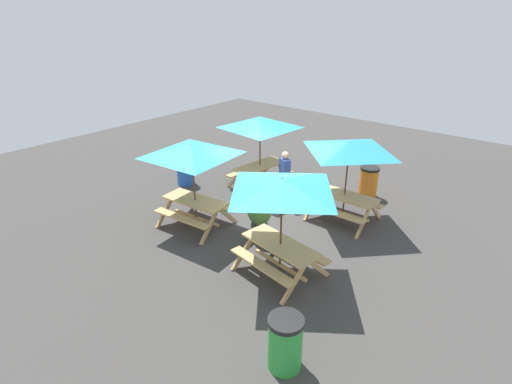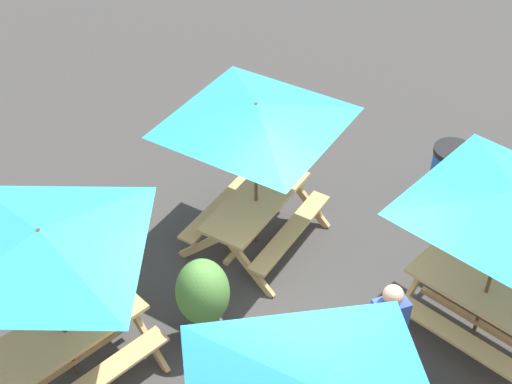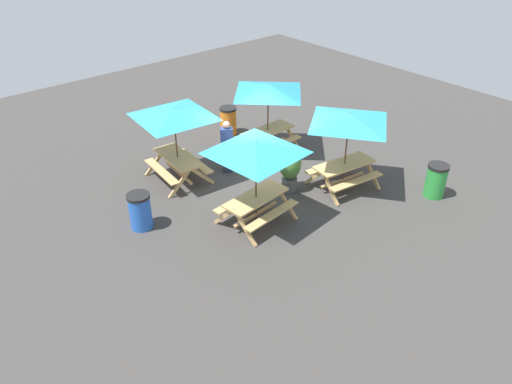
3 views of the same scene
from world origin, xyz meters
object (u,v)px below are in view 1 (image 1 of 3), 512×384
object	(u,v)px
trash_bin_blue	(185,170)
person_standing	(285,177)
picnic_table_1	(192,156)
potted_plant_0	(259,213)
picnic_table_2	(282,192)
trash_bin_orange	(369,182)
trash_bin_green	(285,343)
picnic_table_0	(349,152)
picnic_table_3	(260,128)

from	to	relation	value
trash_bin_blue	person_standing	distance (m)	3.59
picnic_table_1	potted_plant_0	distance (m)	2.23
picnic_table_1	picnic_table_2	xyz separation A→B (m)	(3.06, -0.32, 0.00)
trash_bin_orange	trash_bin_green	bearing A→B (deg)	-75.08
trash_bin_green	potted_plant_0	size ratio (longest dim) A/B	0.76
potted_plant_0	picnic_table_2	bearing A→B (deg)	-33.99
trash_bin_orange	potted_plant_0	distance (m)	4.27
picnic_table_2	trash_bin_green	size ratio (longest dim) A/B	2.38
picnic_table_0	trash_bin_orange	xyz separation A→B (m)	(-0.15, 1.89, -1.49)
trash_bin_blue	trash_bin_orange	world-z (taller)	same
picnic_table_3	person_standing	world-z (taller)	picnic_table_3
trash_bin_blue	trash_bin_orange	bearing A→B (deg)	29.98
trash_bin_orange	picnic_table_1	bearing A→B (deg)	-120.51
person_standing	picnic_table_3	bearing A→B (deg)	10.17
trash_bin_orange	person_standing	distance (m)	2.75
potted_plant_0	trash_bin_green	bearing A→B (deg)	-44.98
trash_bin_blue	trash_bin_orange	distance (m)	5.97
picnic_table_0	picnic_table_2	size ratio (longest dim) A/B	1.00
trash_bin_green	trash_bin_orange	bearing A→B (deg)	104.92
picnic_table_0	trash_bin_blue	distance (m)	5.64
trash_bin_blue	trash_bin_green	xyz separation A→B (m)	(7.04, -4.05, 0.00)
trash_bin_green	potted_plant_0	xyz separation A→B (m)	(-2.89, 2.89, 0.24)
picnic_table_2	picnic_table_3	size ratio (longest dim) A/B	0.83
picnic_table_3	trash_bin_orange	distance (m)	3.78
picnic_table_1	trash_bin_orange	xyz separation A→B (m)	(2.77, 4.70, -1.49)
picnic_table_2	picnic_table_3	world-z (taller)	same
trash_bin_green	person_standing	size ratio (longest dim) A/B	0.59
trash_bin_orange	trash_bin_green	world-z (taller)	same
picnic_table_3	potted_plant_0	distance (m)	3.54
trash_bin_orange	trash_bin_green	distance (m)	7.27
trash_bin_green	potted_plant_0	bearing A→B (deg)	135.02
potted_plant_0	person_standing	size ratio (longest dim) A/B	0.78
picnic_table_0	picnic_table_3	xyz separation A→B (m)	(-3.25, 0.32, 0.00)
picnic_table_0	picnic_table_1	bearing A→B (deg)	-136.86
picnic_table_2	trash_bin_green	xyz separation A→B (m)	(1.58, -2.01, -1.49)
picnic_table_1	picnic_table_3	world-z (taller)	same
trash_bin_blue	trash_bin_green	world-z (taller)	same
picnic_table_2	person_standing	bearing A→B (deg)	133.01
trash_bin_green	person_standing	world-z (taller)	person_standing
picnic_table_2	trash_bin_green	distance (m)	2.96
trash_bin_green	picnic_table_3	bearing A→B (deg)	132.29
picnic_table_2	picnic_table_0	bearing A→B (deg)	100.99
picnic_table_0	potted_plant_0	bearing A→B (deg)	-118.29
trash_bin_blue	potted_plant_0	size ratio (longest dim) A/B	0.76
picnic_table_0	person_standing	xyz separation A→B (m)	(-1.85, -0.24, -1.10)
picnic_table_1	person_standing	xyz separation A→B (m)	(1.07, 2.58, -1.10)
trash_bin_orange	potted_plant_0	bearing A→B (deg)	-103.84
potted_plant_0	person_standing	world-z (taller)	person_standing
picnic_table_1	picnic_table_0	bearing A→B (deg)	38.16
picnic_table_1	person_standing	size ratio (longest dim) A/B	1.69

